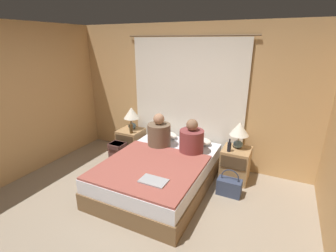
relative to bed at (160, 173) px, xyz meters
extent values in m
plane|color=gray|center=(0.00, -0.98, -0.23)|extent=(16.00, 16.00, 0.00)
cube|color=tan|center=(0.00, 1.13, 1.02)|extent=(4.59, 0.06, 2.50)
cube|color=white|center=(0.00, 1.07, 0.90)|extent=(2.12, 0.03, 2.26)
cylinder|color=brown|center=(0.00, 1.07, 2.05)|extent=(2.32, 0.02, 0.02)
cube|color=brown|center=(0.00, 0.00, -0.10)|extent=(1.47, 2.04, 0.26)
cube|color=silver|center=(0.00, 0.00, 0.13)|extent=(1.43, 2.00, 0.21)
cube|color=#A87F51|center=(-1.03, 0.74, 0.04)|extent=(0.44, 0.45, 0.55)
cube|color=#4C3823|center=(-1.03, 0.51, 0.18)|extent=(0.39, 0.02, 0.20)
cube|color=#A87F51|center=(1.03, 0.74, 0.04)|extent=(0.44, 0.45, 0.55)
cube|color=#4C3823|center=(1.03, 0.51, 0.18)|extent=(0.39, 0.02, 0.20)
ellipsoid|color=slate|center=(-1.03, 0.80, 0.38)|extent=(0.15, 0.15, 0.12)
cylinder|color=#B2A893|center=(-1.03, 0.80, 0.49)|extent=(0.02, 0.02, 0.10)
cone|color=silver|center=(-1.03, 0.80, 0.65)|extent=(0.31, 0.31, 0.22)
ellipsoid|color=slate|center=(1.03, 0.80, 0.38)|extent=(0.15, 0.15, 0.12)
cylinder|color=#B2A893|center=(1.03, 0.80, 0.49)|extent=(0.02, 0.02, 0.10)
cone|color=silver|center=(1.03, 0.80, 0.65)|extent=(0.31, 0.31, 0.22)
ellipsoid|color=silver|center=(-0.32, 0.83, 0.30)|extent=(0.50, 0.30, 0.12)
ellipsoid|color=silver|center=(0.32, 0.83, 0.30)|extent=(0.50, 0.30, 0.12)
cube|color=#994C42|center=(0.00, -0.29, 0.25)|extent=(1.41, 1.40, 0.03)
cylinder|color=brown|center=(-0.24, 0.45, 0.44)|extent=(0.40, 0.40, 0.40)
sphere|color=#A87A5B|center=(-0.24, 0.45, 0.73)|extent=(0.19, 0.19, 0.19)
cylinder|color=brown|center=(0.35, 0.45, 0.43)|extent=(0.39, 0.39, 0.38)
sphere|color=#846047|center=(0.35, 0.45, 0.72)|extent=(0.19, 0.19, 0.19)
cylinder|color=#513819|center=(-0.91, 0.60, 0.40)|extent=(0.07, 0.07, 0.17)
cylinder|color=#513819|center=(-0.91, 0.60, 0.52)|extent=(0.02, 0.02, 0.06)
cylinder|color=black|center=(0.93, 0.60, 0.39)|extent=(0.06, 0.06, 0.15)
cylinder|color=black|center=(0.93, 0.60, 0.50)|extent=(0.02, 0.02, 0.06)
cube|color=#9EA0A5|center=(0.25, -0.62, 0.28)|extent=(0.36, 0.22, 0.02)
cube|color=brown|center=(-1.05, 0.33, -0.02)|extent=(0.28, 0.22, 0.42)
cube|color=#452824|center=(-1.05, 0.30, 0.15)|extent=(0.25, 0.23, 0.08)
cube|color=#333D56|center=(1.05, 0.26, -0.11)|extent=(0.35, 0.19, 0.25)
torus|color=#2B3449|center=(1.05, 0.26, 0.06)|extent=(0.26, 0.02, 0.26)
camera|label=1|loc=(1.59, -2.96, 1.97)|focal=26.00mm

